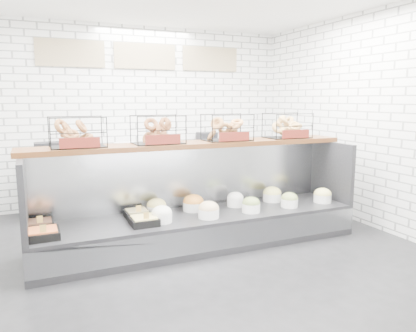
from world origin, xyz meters
name	(u,v)px	position (x,y,z in m)	size (l,w,h in m)	color
ground	(211,253)	(0.00, 0.00, 0.00)	(5.50, 5.50, 0.00)	black
room_shell	(191,77)	(0.00, 0.60, 2.06)	(5.02, 5.51, 3.01)	white
display_case	(200,218)	(0.01, 0.34, 0.33)	(4.00, 0.90, 1.20)	black
bagel_shelf	(194,133)	(0.00, 0.52, 1.38)	(4.10, 0.50, 0.40)	#40200D
prep_counter	(152,178)	(-0.01, 2.43, 0.47)	(4.00, 0.60, 1.20)	#93969B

